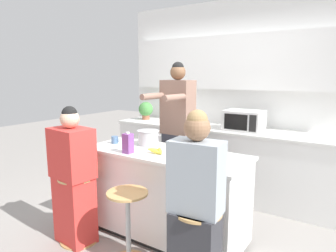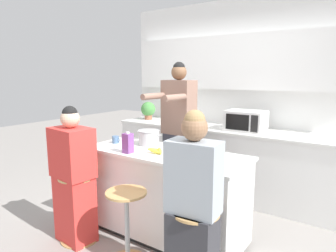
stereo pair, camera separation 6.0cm
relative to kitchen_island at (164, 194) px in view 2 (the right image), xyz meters
name	(u,v)px [view 2 (the right image)]	position (x,y,z in m)	size (l,w,h in m)	color
ground_plane	(164,235)	(0.00, 0.00, -0.46)	(16.00, 16.00, 0.00)	gray
wall_back	(235,83)	(0.00, 1.75, 1.08)	(3.47, 0.22, 2.70)	white
back_counter	(223,160)	(0.00, 1.43, 0.01)	(3.23, 0.69, 0.94)	white
kitchen_island	(164,194)	(0.00, 0.00, 0.00)	(1.68, 0.67, 0.90)	black
bar_stool_leftmost	(78,206)	(-0.67, -0.55, -0.10)	(0.38, 0.38, 0.67)	tan
bar_stool_center	(127,226)	(0.00, -0.56, -0.10)	(0.38, 0.38, 0.67)	tan
bar_stool_rightmost	(195,251)	(0.67, -0.55, -0.10)	(0.38, 0.38, 0.67)	tan
person_cooking	(178,138)	(-0.24, 0.64, 0.44)	(0.42, 0.60, 1.81)	#383842
person_wrapped_blanket	(74,179)	(-0.69, -0.57, 0.19)	(0.44, 0.33, 1.37)	red
person_seated_near	(193,214)	(0.66, -0.57, 0.20)	(0.40, 0.29, 1.42)	#333338
cooking_pot	(149,138)	(-0.31, 0.15, 0.53)	(0.32, 0.24, 0.16)	#B7BABC
fruit_bowl	(199,158)	(0.45, -0.10, 0.47)	(0.19, 0.19, 0.06)	#B7BABC
coffee_cup_near	(116,140)	(-0.66, 0.00, 0.49)	(0.11, 0.08, 0.08)	#4C7099
banana_bunch	(156,151)	(-0.03, -0.09, 0.47)	(0.19, 0.13, 0.06)	yellow
juice_carton	(128,143)	(-0.27, -0.24, 0.54)	(0.08, 0.08, 0.21)	#7A428E
microwave	(246,121)	(0.32, 1.38, 0.61)	(0.49, 0.37, 0.26)	white
potted_plant	(148,110)	(-1.33, 1.43, 0.64)	(0.23, 0.23, 0.29)	#93563D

